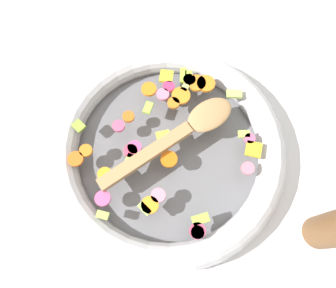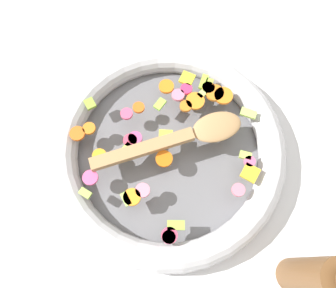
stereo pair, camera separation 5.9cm
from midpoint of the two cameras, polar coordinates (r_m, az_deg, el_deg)
ground_plane at (r=0.63m, az=-2.62°, el=-1.91°), size 4.00×4.00×0.00m
skillet at (r=0.61m, az=-2.71°, el=-1.27°), size 0.44×0.44×0.05m
chopped_vegetables at (r=0.59m, az=-3.09°, el=1.42°), size 0.30×0.35×0.01m
wooden_spoon at (r=0.58m, az=-0.47°, el=1.62°), size 0.06×0.28×0.01m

